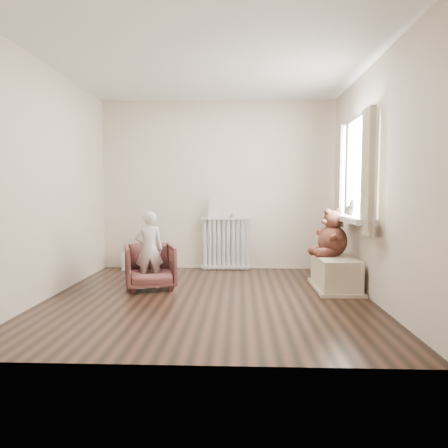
{
  "coord_description": "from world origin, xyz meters",
  "views": [
    {
      "loc": [
        0.34,
        -4.43,
        1.17
      ],
      "look_at": [
        0.15,
        0.45,
        0.8
      ],
      "focal_mm": 32.0,
      "sensor_mm": 36.0,
      "label": 1
    }
  ],
  "objects_px": {
    "armchair": "(150,267)",
    "child": "(149,250)",
    "radiator": "(226,245)",
    "toy_bench": "(335,273)",
    "plush_cat": "(352,208)",
    "teddy_bear": "(333,234)",
    "toy_vanity": "(133,252)"
  },
  "relations": [
    {
      "from": "radiator",
      "to": "teddy_bear",
      "type": "bearing_deg",
      "value": -38.6
    },
    {
      "from": "radiator",
      "to": "toy_vanity",
      "type": "distance_m",
      "value": 1.45
    },
    {
      "from": "teddy_bear",
      "to": "plush_cat",
      "type": "height_order",
      "value": "plush_cat"
    },
    {
      "from": "child",
      "to": "toy_bench",
      "type": "height_order",
      "value": "child"
    },
    {
      "from": "radiator",
      "to": "armchair",
      "type": "height_order",
      "value": "radiator"
    },
    {
      "from": "plush_cat",
      "to": "toy_bench",
      "type": "bearing_deg",
      "value": 140.05
    },
    {
      "from": "child",
      "to": "toy_bench",
      "type": "bearing_deg",
      "value": 164.61
    },
    {
      "from": "teddy_bear",
      "to": "toy_vanity",
      "type": "bearing_deg",
      "value": 144.73
    },
    {
      "from": "armchair",
      "to": "plush_cat",
      "type": "height_order",
      "value": "plush_cat"
    },
    {
      "from": "child",
      "to": "plush_cat",
      "type": "bearing_deg",
      "value": 160.91
    },
    {
      "from": "toy_vanity",
      "to": "teddy_bear",
      "type": "xyz_separation_m",
      "value": [
        2.82,
        -1.07,
        0.4
      ]
    },
    {
      "from": "radiator",
      "to": "toy_bench",
      "type": "height_order",
      "value": "radiator"
    },
    {
      "from": "toy_bench",
      "to": "plush_cat",
      "type": "distance_m",
      "value": 0.83
    },
    {
      "from": "radiator",
      "to": "toy_bench",
      "type": "distance_m",
      "value": 1.86
    },
    {
      "from": "radiator",
      "to": "armchair",
      "type": "xyz_separation_m",
      "value": [
        -0.89,
        -1.28,
        -0.12
      ]
    },
    {
      "from": "radiator",
      "to": "plush_cat",
      "type": "height_order",
      "value": "plush_cat"
    },
    {
      "from": "toy_vanity",
      "to": "teddy_bear",
      "type": "bearing_deg",
      "value": -20.77
    },
    {
      "from": "child",
      "to": "toy_bench",
      "type": "relative_size",
      "value": 1.11
    },
    {
      "from": "radiator",
      "to": "armchair",
      "type": "bearing_deg",
      "value": -124.82
    },
    {
      "from": "armchair",
      "to": "teddy_bear",
      "type": "distance_m",
      "value": 2.31
    },
    {
      "from": "toy_bench",
      "to": "radiator",
      "type": "bearing_deg",
      "value": 138.82
    },
    {
      "from": "plush_cat",
      "to": "radiator",
      "type": "bearing_deg",
      "value": 145.12
    },
    {
      "from": "radiator",
      "to": "toy_vanity",
      "type": "xyz_separation_m",
      "value": [
        -1.44,
        -0.03,
        -0.11
      ]
    },
    {
      "from": "armchair",
      "to": "radiator",
      "type": "bearing_deg",
      "value": 36.91
    },
    {
      "from": "radiator",
      "to": "plush_cat",
      "type": "bearing_deg",
      "value": -41.74
    },
    {
      "from": "armchair",
      "to": "child",
      "type": "height_order",
      "value": "child"
    },
    {
      "from": "plush_cat",
      "to": "armchair",
      "type": "bearing_deg",
      "value": -175.13
    },
    {
      "from": "toy_vanity",
      "to": "child",
      "type": "distance_m",
      "value": 1.43
    },
    {
      "from": "radiator",
      "to": "armchair",
      "type": "relative_size",
      "value": 1.35
    },
    {
      "from": "toy_vanity",
      "to": "child",
      "type": "xyz_separation_m",
      "value": [
        0.55,
        -1.3,
        0.22
      ]
    },
    {
      "from": "armchair",
      "to": "plush_cat",
      "type": "distance_m",
      "value": 2.53
    },
    {
      "from": "toy_bench",
      "to": "teddy_bear",
      "type": "distance_m",
      "value": 0.48
    }
  ]
}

